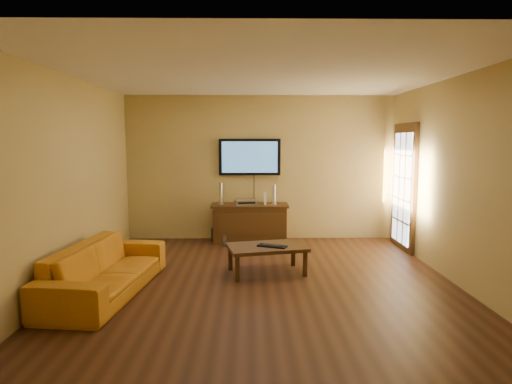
{
  "coord_description": "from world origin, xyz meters",
  "views": [
    {
      "loc": [
        -0.19,
        -5.55,
        1.87
      ],
      "look_at": [
        -0.09,
        0.8,
        1.1
      ],
      "focal_mm": 30.0,
      "sensor_mm": 36.0,
      "label": 1
    }
  ],
  "objects_px": {
    "speaker_right": "(274,195)",
    "bottle": "(225,241)",
    "coffee_table": "(267,249)",
    "game_console": "(265,198)",
    "television": "(250,157)",
    "av_receiver": "(245,202)",
    "media_console": "(250,223)",
    "subwoofer": "(219,235)",
    "sofa": "(106,261)",
    "speaker_left": "(221,195)",
    "keyboard": "(272,246)"
  },
  "relations": [
    {
      "from": "speaker_right",
      "to": "bottle",
      "type": "xyz_separation_m",
      "value": [
        -0.9,
        -0.33,
        -0.77
      ]
    },
    {
      "from": "coffee_table",
      "to": "bottle",
      "type": "distance_m",
      "value": 1.72
    },
    {
      "from": "speaker_right",
      "to": "game_console",
      "type": "distance_m",
      "value": 0.17
    },
    {
      "from": "television",
      "to": "game_console",
      "type": "height_order",
      "value": "television"
    },
    {
      "from": "television",
      "to": "av_receiver",
      "type": "xyz_separation_m",
      "value": [
        -0.08,
        -0.23,
        -0.82
      ]
    },
    {
      "from": "media_console",
      "to": "speaker_right",
      "type": "xyz_separation_m",
      "value": [
        0.45,
        -0.02,
        0.51
      ]
    },
    {
      "from": "speaker_right",
      "to": "subwoofer",
      "type": "relative_size",
      "value": 1.5
    },
    {
      "from": "television",
      "to": "game_console",
      "type": "xyz_separation_m",
      "value": [
        0.28,
        -0.23,
        -0.74
      ]
    },
    {
      "from": "media_console",
      "to": "sofa",
      "type": "relative_size",
      "value": 0.67
    },
    {
      "from": "speaker_left",
      "to": "television",
      "type": "bearing_deg",
      "value": 24.38
    },
    {
      "from": "coffee_table",
      "to": "sofa",
      "type": "bearing_deg",
      "value": -159.08
    },
    {
      "from": "media_console",
      "to": "game_console",
      "type": "height_order",
      "value": "game_console"
    },
    {
      "from": "sofa",
      "to": "av_receiver",
      "type": "bearing_deg",
      "value": -25.5
    },
    {
      "from": "game_console",
      "to": "keyboard",
      "type": "distance_m",
      "value": 2.01
    },
    {
      "from": "speaker_right",
      "to": "subwoofer",
      "type": "distance_m",
      "value": 1.26
    },
    {
      "from": "media_console",
      "to": "keyboard",
      "type": "height_order",
      "value": "media_console"
    },
    {
      "from": "av_receiver",
      "to": "television",
      "type": "bearing_deg",
      "value": 58.78
    },
    {
      "from": "av_receiver",
      "to": "keyboard",
      "type": "distance_m",
      "value": 2.03
    },
    {
      "from": "coffee_table",
      "to": "sofa",
      "type": "xyz_separation_m",
      "value": [
        -2.0,
        -0.76,
        0.06
      ]
    },
    {
      "from": "keyboard",
      "to": "sofa",
      "type": "bearing_deg",
      "value": -161.25
    },
    {
      "from": "speaker_left",
      "to": "av_receiver",
      "type": "distance_m",
      "value": 0.47
    },
    {
      "from": "speaker_right",
      "to": "sofa",
      "type": "bearing_deg",
      "value": -129.74
    },
    {
      "from": "subwoofer",
      "to": "keyboard",
      "type": "xyz_separation_m",
      "value": [
        0.88,
        -1.95,
        0.29
      ]
    },
    {
      "from": "media_console",
      "to": "speaker_left",
      "type": "bearing_deg",
      "value": -178.55
    },
    {
      "from": "subwoofer",
      "to": "keyboard",
      "type": "bearing_deg",
      "value": -84.25
    },
    {
      "from": "speaker_right",
      "to": "bottle",
      "type": "height_order",
      "value": "speaker_right"
    },
    {
      "from": "av_receiver",
      "to": "game_console",
      "type": "xyz_separation_m",
      "value": [
        0.36,
        -0.01,
        0.07
      ]
    },
    {
      "from": "game_console",
      "to": "bottle",
      "type": "bearing_deg",
      "value": -152.5
    },
    {
      "from": "media_console",
      "to": "speaker_right",
      "type": "height_order",
      "value": "speaker_right"
    },
    {
      "from": "bottle",
      "to": "coffee_table",
      "type": "bearing_deg",
      "value": -66.17
    },
    {
      "from": "game_console",
      "to": "keyboard",
      "type": "bearing_deg",
      "value": -86.67
    },
    {
      "from": "television",
      "to": "bottle",
      "type": "relative_size",
      "value": 5.6
    },
    {
      "from": "media_console",
      "to": "av_receiver",
      "type": "height_order",
      "value": "av_receiver"
    },
    {
      "from": "sofa",
      "to": "keyboard",
      "type": "height_order",
      "value": "sofa"
    },
    {
      "from": "speaker_left",
      "to": "game_console",
      "type": "xyz_separation_m",
      "value": [
        0.81,
        0.01,
        -0.06
      ]
    },
    {
      "from": "sofa",
      "to": "speaker_right",
      "type": "bearing_deg",
      "value": -33.09
    },
    {
      "from": "sofa",
      "to": "subwoofer",
      "type": "xyz_separation_m",
      "value": [
        1.19,
        2.65,
        -0.29
      ]
    },
    {
      "from": "av_receiver",
      "to": "sofa",
      "type": "bearing_deg",
      "value": -134.12
    },
    {
      "from": "media_console",
      "to": "game_console",
      "type": "relative_size",
      "value": 6.02
    },
    {
      "from": "media_console",
      "to": "game_console",
      "type": "bearing_deg",
      "value": -1.55
    },
    {
      "from": "coffee_table",
      "to": "keyboard",
      "type": "bearing_deg",
      "value": -40.86
    },
    {
      "from": "coffee_table",
      "to": "keyboard",
      "type": "relative_size",
      "value": 2.73
    },
    {
      "from": "speaker_right",
      "to": "av_receiver",
      "type": "bearing_deg",
      "value": 178.03
    },
    {
      "from": "bottle",
      "to": "game_console",
      "type": "bearing_deg",
      "value": 25.0
    },
    {
      "from": "subwoofer",
      "to": "av_receiver",
      "type": "bearing_deg",
      "value": -16.37
    },
    {
      "from": "media_console",
      "to": "speaker_left",
      "type": "relative_size",
      "value": 3.57
    },
    {
      "from": "speaker_right",
      "to": "keyboard",
      "type": "height_order",
      "value": "speaker_right"
    },
    {
      "from": "speaker_left",
      "to": "game_console",
      "type": "distance_m",
      "value": 0.82
    },
    {
      "from": "game_console",
      "to": "subwoofer",
      "type": "distance_m",
      "value": 1.1
    },
    {
      "from": "speaker_left",
      "to": "keyboard",
      "type": "height_order",
      "value": "speaker_left"
    }
  ]
}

